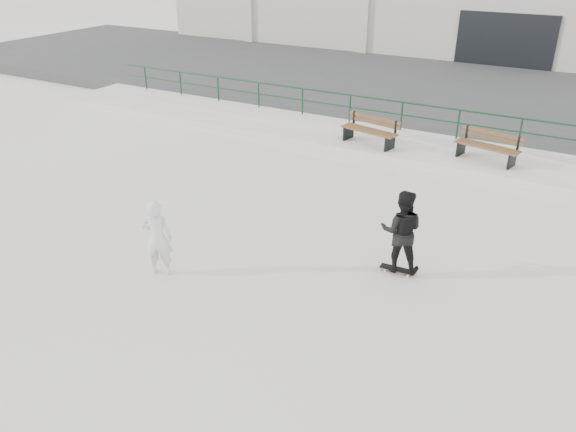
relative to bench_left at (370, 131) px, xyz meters
The scene contains 9 objects.
ground 8.99m from the bench_left, 81.03° to the right, with size 120.00×120.00×0.00m, color beige.
ledge 1.70m from the bench_left, 25.74° to the left, with size 30.00×3.00×0.50m, color beige.
parking_strip 9.30m from the bench_left, 81.36° to the left, with size 60.00×14.00×0.50m, color #3D3D3D.
railing 2.43m from the bench_left, 54.75° to the left, with size 28.00×0.06×1.03m.
bench_left is the anchor object (origin of this frame).
bench_right 3.75m from the bench_left, ahead, with size 2.04×0.96×0.91m.
skateboard 7.29m from the bench_left, 62.75° to the right, with size 0.79×0.25×0.09m.
standing_skater 7.24m from the bench_left, 62.75° to the right, with size 0.92×0.72×1.89m, color black.
seated_skater 9.14m from the bench_left, 97.95° to the right, with size 0.65×0.43×1.78m, color silver.
Camera 1 is at (5.03, -8.08, 6.74)m, focal length 35.00 mm.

